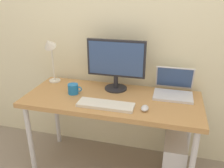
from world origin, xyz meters
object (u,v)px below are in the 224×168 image
(keyboard, at_px, (106,105))
(coffee_mug, at_px, (73,89))
(monitor, at_px, (116,62))
(computer_tower, at_px, (173,160))
(laptop, at_px, (174,88))
(desk_lamp, at_px, (50,50))
(mouse, at_px, (145,108))
(desk, at_px, (112,105))

(keyboard, xyz_separation_m, coffee_mug, (-0.33, 0.16, 0.03))
(monitor, distance_m, computer_tower, 0.98)
(monitor, bearing_deg, laptop, 2.31)
(keyboard, bearing_deg, computer_tower, 15.29)
(desk_lamp, bearing_deg, mouse, -19.51)
(desk_lamp, xyz_separation_m, coffee_mug, (0.29, -0.19, -0.27))
(coffee_mug, bearing_deg, keyboard, -24.98)
(keyboard, distance_m, coffee_mug, 0.37)
(laptop, relative_size, mouse, 3.56)
(desk_lamp, relative_size, mouse, 4.98)
(laptop, bearing_deg, desk_lamp, -179.00)
(desk, relative_size, monitor, 2.87)
(computer_tower, bearing_deg, desk_lamp, 170.92)
(desk, height_order, coffee_mug, coffee_mug)
(computer_tower, bearing_deg, laptop, 106.05)
(desk_lamp, bearing_deg, keyboard, -28.70)
(desk, height_order, desk_lamp, desk_lamp)
(monitor, xyz_separation_m, computer_tower, (0.56, -0.19, -0.78))
(monitor, distance_m, mouse, 0.51)
(desk, relative_size, computer_tower, 3.48)
(desk_lamp, distance_m, computer_tower, 1.46)
(desk, height_order, computer_tower, desk)
(desk_lamp, bearing_deg, desk, -15.50)
(desk, xyz_separation_m, computer_tower, (0.55, -0.01, -0.46))
(desk, height_order, laptop, laptop)
(desk, bearing_deg, monitor, 93.41)
(keyboard, relative_size, computer_tower, 1.05)
(desk, xyz_separation_m, laptop, (0.49, 0.19, 0.13))
(mouse, distance_m, computer_tower, 0.62)
(desk_lamp, distance_m, coffee_mug, 0.44)
(keyboard, bearing_deg, monitor, 90.55)
(desk_lamp, relative_size, keyboard, 1.02)
(keyboard, bearing_deg, coffee_mug, 155.02)
(mouse, bearing_deg, desk_lamp, 160.49)
(coffee_mug, bearing_deg, mouse, -12.57)
(computer_tower, bearing_deg, mouse, -151.80)
(desk, distance_m, mouse, 0.34)
(coffee_mug, bearing_deg, monitor, 29.33)
(desk_lamp, distance_m, keyboard, 0.77)
(desk, height_order, mouse, mouse)
(laptop, distance_m, keyboard, 0.62)
(desk, distance_m, laptop, 0.54)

